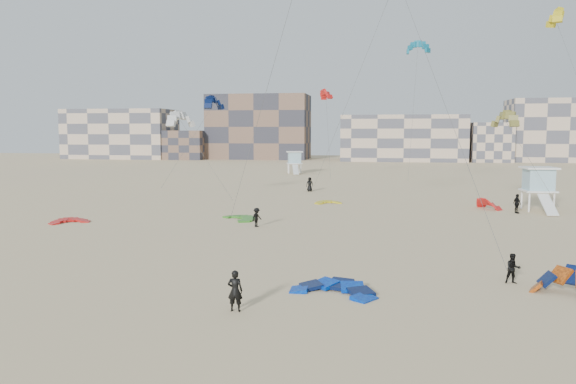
% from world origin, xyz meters
% --- Properties ---
extents(ground, '(320.00, 320.00, 0.00)m').
position_xyz_m(ground, '(0.00, 0.00, 0.00)').
color(ground, tan).
rests_on(ground, ground).
extents(kite_ground_blue, '(4.88, 5.02, 1.43)m').
position_xyz_m(kite_ground_blue, '(2.55, 3.97, 0.00)').
color(kite_ground_blue, '#0051BC').
rests_on(kite_ground_blue, ground).
extents(kite_ground_orange, '(4.80, 4.81, 3.45)m').
position_xyz_m(kite_ground_orange, '(13.72, 5.28, 0.00)').
color(kite_ground_orange, orange).
rests_on(kite_ground_orange, ground).
extents(kite_ground_red, '(4.21, 4.25, 1.03)m').
position_xyz_m(kite_ground_red, '(-21.80, 21.27, 0.00)').
color(kite_ground_red, red).
rests_on(kite_ground_red, ground).
extents(kite_ground_green, '(4.92, 4.90, 0.62)m').
position_xyz_m(kite_ground_green, '(-7.71, 25.48, 0.00)').
color(kite_ground_green, '#429226').
rests_on(kite_ground_green, ground).
extents(kite_ground_red_far, '(4.08, 4.04, 3.01)m').
position_xyz_m(kite_ground_red_far, '(15.47, 36.30, 0.00)').
color(kite_ground_red_far, red).
rests_on(kite_ground_red_far, ground).
extents(kite_ground_yellow, '(3.61, 3.68, 0.70)m').
position_xyz_m(kite_ground_yellow, '(-1.01, 37.86, 0.00)').
color(kite_ground_yellow, gold).
rests_on(kite_ground_yellow, ground).
extents(kitesurfer_main, '(0.68, 0.46, 1.84)m').
position_xyz_m(kitesurfer_main, '(-1.49, 0.44, 0.92)').
color(kitesurfer_main, black).
rests_on(kitesurfer_main, ground).
extents(kitesurfer_b, '(0.81, 0.65, 1.57)m').
position_xyz_m(kitesurfer_b, '(11.56, 7.21, 0.79)').
color(kitesurfer_b, black).
rests_on(kitesurfer_b, ground).
extents(kitesurfer_c, '(1.02, 1.18, 1.59)m').
position_xyz_m(kitesurfer_c, '(-5.37, 21.89, 0.79)').
color(kitesurfer_c, black).
rests_on(kitesurfer_c, ground).
extents(kitesurfer_d, '(0.82, 1.19, 1.88)m').
position_xyz_m(kitesurfer_d, '(17.61, 33.51, 0.94)').
color(kitesurfer_d, black).
rests_on(kitesurfer_d, ground).
extents(kitesurfer_e, '(1.00, 0.74, 1.87)m').
position_xyz_m(kitesurfer_e, '(-4.56, 49.69, 0.94)').
color(kitesurfer_e, black).
rests_on(kitesurfer_e, ground).
extents(kite_fly_grey, '(9.72, 7.90, 9.42)m').
position_xyz_m(kite_fly_grey, '(-17.18, 36.45, 9.02)').
color(kite_fly_grey, silver).
rests_on(kite_fly_grey, ground).
extents(kite_fly_olive, '(6.19, 6.39, 9.04)m').
position_xyz_m(kite_fly_olive, '(16.62, 35.56, 8.90)').
color(kite_fly_olive, olive).
rests_on(kite_fly_olive, ground).
extents(kite_fly_yellow, '(8.94, 6.54, 22.39)m').
position_xyz_m(kite_fly_yellow, '(25.79, 53.80, 21.86)').
color(kite_fly_yellow, gold).
rests_on(kite_fly_yellow, ground).
extents(kite_fly_navy, '(6.05, 11.84, 11.96)m').
position_xyz_m(kite_fly_navy, '(-17.89, 51.14, 11.53)').
color(kite_fly_navy, '#061A47').
rests_on(kite_fly_navy, ground).
extents(kite_fly_teal_b, '(4.17, 8.94, 19.86)m').
position_xyz_m(kite_fly_teal_b, '(9.58, 62.99, 19.88)').
color(kite_fly_teal_b, '#146682').
rests_on(kite_fly_teal_b, ground).
extents(kite_fly_red, '(4.21, 8.99, 13.76)m').
position_xyz_m(kite_fly_red, '(-4.06, 65.08, 13.40)').
color(kite_fly_red, red).
rests_on(kite_fly_red, ground).
extents(lifeguard_tower_near, '(3.28, 6.03, 4.34)m').
position_xyz_m(lifeguard_tower_near, '(20.09, 35.95, 2.15)').
color(lifeguard_tower_near, white).
rests_on(lifeguard_tower_near, ground).
extents(lifeguard_tower_far, '(3.51, 5.97, 4.12)m').
position_xyz_m(lifeguard_tower_far, '(-11.40, 80.45, 2.04)').
color(lifeguard_tower_far, white).
rests_on(lifeguard_tower_far, ground).
extents(condo_west_a, '(30.00, 15.00, 14.00)m').
position_xyz_m(condo_west_a, '(-70.00, 130.00, 7.00)').
color(condo_west_a, '#C5AB90').
rests_on(condo_west_a, ground).
extents(condo_west_b, '(28.00, 14.00, 18.00)m').
position_xyz_m(condo_west_b, '(-30.00, 134.00, 9.00)').
color(condo_west_b, brown).
rests_on(condo_west_b, ground).
extents(condo_mid, '(32.00, 16.00, 12.00)m').
position_xyz_m(condo_mid, '(10.00, 130.00, 6.00)').
color(condo_mid, '#C5AB90').
rests_on(condo_mid, ground).
extents(condo_east, '(26.00, 14.00, 16.00)m').
position_xyz_m(condo_east, '(50.00, 132.00, 8.00)').
color(condo_east, '#C5AB90').
rests_on(condo_east, ground).
extents(condo_fill_left, '(12.00, 10.00, 8.00)m').
position_xyz_m(condo_fill_left, '(-50.00, 128.00, 4.00)').
color(condo_fill_left, brown).
rests_on(condo_fill_left, ground).
extents(condo_fill_right, '(10.00, 10.00, 10.00)m').
position_xyz_m(condo_fill_right, '(32.00, 128.00, 5.00)').
color(condo_fill_right, '#C5AB90').
rests_on(condo_fill_right, ground).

